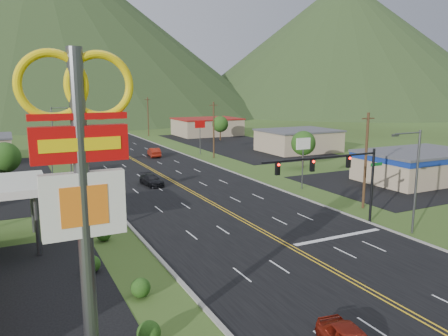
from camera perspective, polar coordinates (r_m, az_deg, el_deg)
name	(u,v)px	position (r m, az deg, el deg)	size (l,w,h in m)	color
ground	(415,316)	(27.71, 23.62, -17.31)	(500.00, 500.00, 0.00)	#2F4017
road	(415,316)	(27.71, 23.62, -17.31)	(20.00, 460.00, 0.04)	black
pylon_sign	(82,172)	(17.73, -18.10, -0.51)	(4.32, 0.60, 14.00)	#59595E
traffic_signal	(339,170)	(39.75, 14.82, -0.28)	(13.10, 0.43, 7.00)	black
streetlight_east	(414,175)	(40.37, 23.58, -0.86)	(3.28, 0.25, 9.00)	#59595E
streetlight_west	(54,128)	(85.93, -21.27, 4.90)	(3.28, 0.25, 9.00)	#59595E
building_east_near	(418,164)	(64.58, 24.04, 0.45)	(15.40, 10.40, 4.10)	tan
building_east_mid	(298,140)	(87.69, 9.69, 3.57)	(14.40, 11.40, 4.30)	tan
building_east_far	(207,127)	(115.91, -2.21, 5.42)	(16.40, 12.40, 4.50)	tan
pole_sign_west_a	(71,163)	(46.19, -19.35, 0.60)	(2.00, 0.18, 6.40)	#59595E
pole_sign_west_b	(50,140)	(67.89, -21.75, 3.44)	(2.00, 0.18, 6.40)	#59595E
pole_sign_east_a	(303,149)	(54.59, 10.30, 2.47)	(2.00, 0.18, 6.40)	#59595E
pole_sign_east_b	(200,128)	(82.29, -3.16, 5.29)	(2.00, 0.18, 6.40)	#59595E
tree_west_a	(5,158)	(60.88, -26.72, 1.23)	(3.84, 3.84, 5.82)	#382314
tree_east_a	(303,143)	(69.61, 10.33, 3.21)	(3.84, 3.84, 5.82)	#382314
tree_east_b	(220,124)	(104.10, -0.50, 5.75)	(3.84, 3.84, 5.82)	#382314
utility_pole_a	(366,160)	(47.39, 18.02, 1.01)	(1.60, 0.28, 10.00)	#382314
utility_pole_b	(214,129)	(77.95, -1.35, 5.06)	(1.60, 0.28, 10.00)	#382314
utility_pole_c	(148,116)	(115.31, -9.89, 6.68)	(1.60, 0.28, 10.00)	#382314
utility_pole_d	(114,109)	(154.00, -14.22, 7.44)	(1.60, 0.28, 10.00)	#382314
mountain_n	(43,24)	(237.96, -22.61, 16.98)	(220.00, 220.00, 85.00)	#27401D
mountain_ne	(342,45)	(255.23, 15.16, 15.21)	(180.00, 180.00, 70.00)	#27401D
car_dark_mid	(152,180)	(57.11, -9.45, -1.60)	(1.91, 4.70, 1.36)	black
car_red_far	(154,152)	(80.62, -9.12, 2.02)	(1.71, 4.91, 1.62)	maroon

